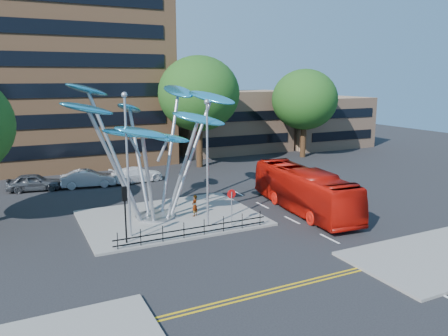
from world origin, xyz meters
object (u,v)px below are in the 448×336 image
street_lamp_left (127,153)px  parked_car_right (137,174)px  no_entry_sign_island (232,201)px  tree_far (305,100)px  leaf_sculpture (150,121)px  red_bus (304,190)px  pedestrian (195,206)px  traffic_light_island (125,203)px  parked_car_left (34,182)px  parked_car_mid (88,179)px  street_lamp_right (207,152)px  tree_right (199,94)px

street_lamp_left → parked_car_right: (4.33, 14.50, -4.64)m
no_entry_sign_island → tree_far: bearing=44.3°
leaf_sculpture → red_bus: (10.57, -3.22, -5.28)m
tree_far → pedestrian: bearing=-142.3°
no_entry_sign_island → red_bus: (6.50, 0.95, -0.22)m
traffic_light_island → parked_car_left: (-4.17, 16.22, -1.85)m
leaf_sculpture → parked_car_mid: leaf_sculpture is taller
leaf_sculpture → parked_car_mid: (-2.60, 11.32, -6.09)m
parked_car_mid → parked_car_right: bearing=-81.8°
red_bus → parked_car_right: 16.95m
pedestrian → street_lamp_right: bearing=50.5°
tree_right → street_lamp_right: bearing=-111.5°
tree_far → street_lamp_right: bearing=-138.5°
leaf_sculpture → parked_car_left: size_ratio=2.82×
tree_far → tree_right: bearing=-180.0°
street_lamp_right → red_bus: 8.74m
tree_far → no_entry_sign_island: (-20.00, -19.48, -5.29)m
tree_far → parked_car_right: (-22.17, -4.00, -6.39)m
pedestrian → parked_car_mid: (-5.25, 12.56, -0.13)m
tree_far → street_lamp_right: 28.76m
street_lamp_right → parked_car_mid: 16.44m
parked_car_left → parked_car_right: (9.00, -0.72, -0.05)m
tree_far → pedestrian: tree_far is taller
red_bus → pedestrian: 8.19m
street_lamp_right → traffic_light_island: bearing=-174.8°
street_lamp_right → leaf_sculpture: bearing=124.9°
tree_right → street_lamp_left: bearing=-124.0°
traffic_light_island → red_bus: size_ratio=0.30×
leaf_sculpture → traffic_light_island: size_ratio=3.71×
pedestrian → parked_car_mid: size_ratio=0.32×
tree_right → pedestrian: tree_right is taller
red_bus → parked_car_left: bearing=144.8°
street_lamp_left → parked_car_mid: (-0.17, 14.50, -4.57)m
tree_right → traffic_light_island: tree_right is taller
leaf_sculpture → street_lamp_right: size_ratio=1.53×
street_lamp_left → no_entry_sign_island: bearing=-8.6°
tree_far → street_lamp_right: tree_far is taller
leaf_sculpture → parked_car_left: bearing=120.5°
tree_right → pedestrian: 19.50m
leaf_sculpture → pedestrian: leaf_sculpture is taller
no_entry_sign_island → pedestrian: bearing=115.9°
tree_right → tree_far: tree_right is taller
tree_right → parked_car_mid: tree_right is taller
tree_far → street_lamp_left: bearing=-145.1°
street_lamp_right → parked_car_mid: size_ratio=1.74×
pedestrian → parked_car_left: (-9.75, 13.28, -0.14)m
tree_right → no_entry_sign_island: size_ratio=4.94×
street_lamp_left → street_lamp_right: size_ratio=1.06×
leaf_sculpture → street_lamp_left: 4.28m
tree_far → no_entry_sign_island: size_ratio=4.41×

